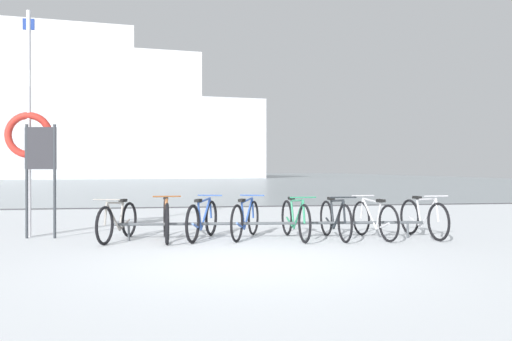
# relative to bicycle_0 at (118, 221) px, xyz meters

# --- Properties ---
(ground) EXTENTS (80.00, 132.00, 0.08)m
(ground) POSITION_rel_bicycle_0_xyz_m (1.86, 51.53, -0.38)
(ground) COLOR silver
(bike_rack) EXTENTS (5.44, 0.56, 0.31)m
(bike_rack) POSITION_rel_bicycle_0_xyz_m (2.63, -0.22, -0.07)
(bike_rack) COLOR #4C5156
(bike_rack) RESTS_ON ground
(bicycle_0) EXTENTS (0.64, 1.57, 0.74)m
(bicycle_0) POSITION_rel_bicycle_0_xyz_m (0.00, 0.00, 0.00)
(bicycle_0) COLOR black
(bicycle_0) RESTS_ON ground
(bicycle_1) EXTENTS (0.46, 1.67, 0.80)m
(bicycle_1) POSITION_rel_bicycle_0_xyz_m (0.82, -0.11, 0.02)
(bicycle_1) COLOR black
(bicycle_1) RESTS_ON ground
(bicycle_2) EXTENTS (0.72, 1.59, 0.76)m
(bicycle_2) POSITION_rel_bicycle_0_xyz_m (1.45, -0.03, 0.01)
(bicycle_2) COLOR black
(bicycle_2) RESTS_ON ground
(bicycle_3) EXTENTS (0.76, 1.51, 0.76)m
(bicycle_3) POSITION_rel_bicycle_0_xyz_m (2.21, -0.03, 0.01)
(bicycle_3) COLOR black
(bicycle_3) RESTS_ON ground
(bicycle_4) EXTENTS (0.46, 1.74, 0.77)m
(bicycle_4) POSITION_rel_bicycle_0_xyz_m (3.07, -0.25, 0.01)
(bicycle_4) COLOR black
(bicycle_4) RESTS_ON ground
(bicycle_5) EXTENTS (0.46, 1.61, 0.77)m
(bicycle_5) POSITION_rel_bicycle_0_xyz_m (3.75, -0.38, 0.01)
(bicycle_5) COLOR black
(bicycle_5) RESTS_ON ground
(bicycle_6) EXTENTS (0.46, 1.59, 0.75)m
(bicycle_6) POSITION_rel_bicycle_0_xyz_m (4.46, -0.42, 0.00)
(bicycle_6) COLOR black
(bicycle_6) RESTS_ON ground
(bicycle_7) EXTENTS (0.46, 1.61, 0.78)m
(bicycle_7) POSITION_rel_bicycle_0_xyz_m (5.38, -0.46, 0.01)
(bicycle_7) COLOR black
(bicycle_7) RESTS_ON ground
(info_sign) EXTENTS (0.55, 0.13, 2.03)m
(info_sign) POSITION_rel_bicycle_0_xyz_m (-1.38, 0.58, 1.04)
(info_sign) COLOR #33383D
(info_sign) RESTS_ON ground
(rescue_post) EXTENTS (0.84, 0.13, 4.11)m
(rescue_post) POSITION_rel_bicycle_0_xyz_m (-1.64, 0.81, 1.59)
(rescue_post) COLOR silver
(rescue_post) RESTS_ON ground
(ferry_ship) EXTENTS (53.38, 15.57, 22.33)m
(ferry_ship) POSITION_rel_bicycle_0_xyz_m (-14.41, 55.66, 7.14)
(ferry_ship) COLOR silver
(ferry_ship) RESTS_ON ground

